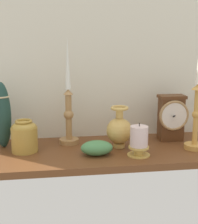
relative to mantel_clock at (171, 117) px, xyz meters
The scene contains 10 objects.
ground_plane 31.60cm from the mantel_clock, 166.20° to the right, with size 100.00×36.00×2.40cm, color brown.
back_wall 38.66cm from the mantel_clock, 158.45° to the left, with size 120.00×2.00×65.00cm, color silver.
mantel_clock is the anchor object (origin of this frame).
candlestick_tall_left 40.69cm from the mantel_clock, behind, with size 7.55×7.55×40.82cm.
candlestick_tall_center 14.16cm from the mantel_clock, 67.28° to the right, with size 7.53×7.53×43.24cm.
brass_vase_bulbous 23.11cm from the mantel_clock, 165.33° to the right, with size 9.62×9.62×15.57cm.
brass_vase_jar 57.15cm from the mantel_clock, behind, with size 9.39×9.39×11.65cm.
pillar_candle_front 23.80cm from the mantel_clock, 137.80° to the right, with size 7.93×7.93×11.63cm.
tall_ceramic_vase 64.99cm from the mantel_clock, behind, with size 6.49×6.49×24.59cm.
ivy_sprig 35.00cm from the mantel_clock, 157.49° to the right, with size 11.24×7.86×5.14cm.
Camera 1 is at (-18.14, -115.35, 39.00)cm, focal length 53.31 mm.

